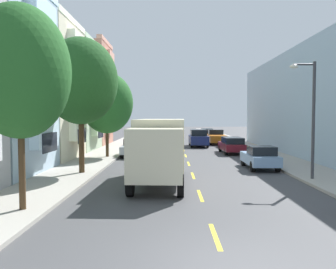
{
  "coord_description": "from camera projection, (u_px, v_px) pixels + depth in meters",
  "views": [
    {
      "loc": [
        -1.23,
        -7.55,
        3.35
      ],
      "look_at": [
        -1.51,
        21.59,
        1.85
      ],
      "focal_mm": 36.99,
      "sensor_mm": 36.0,
      "label": 1
    }
  ],
  "objects": [
    {
      "name": "street_tree_second",
      "position": [
        81.0,
        81.0,
        19.69
      ],
      "size": [
        4.23,
        4.23,
        7.73
      ],
      "color": "#47331E",
      "rests_on": "sidewalk_left"
    },
    {
      "name": "street_tree_third",
      "position": [
        107.0,
        103.0,
        27.67
      ],
      "size": [
        4.19,
        4.19,
        6.75
      ],
      "color": "#47331E",
      "rests_on": "sidewalk_left"
    },
    {
      "name": "parked_hatchback_champagne",
      "position": [
        142.0,
        141.0,
        37.14
      ],
      "size": [
        1.82,
        4.03,
        1.5
      ],
      "color": "tan",
      "rests_on": "ground_plane"
    },
    {
      "name": "delivery_box_truck",
      "position": [
        160.0,
        146.0,
        17.49
      ],
      "size": [
        2.65,
        7.71,
        3.22
      ],
      "color": "beige",
      "rests_on": "ground_plane"
    },
    {
      "name": "sidewalk_right",
      "position": [
        252.0,
        149.0,
        35.59
      ],
      "size": [
        3.2,
        120.0,
        0.14
      ],
      "primitive_type": "cube",
      "color": "#A39E93",
      "rests_on": "ground_plane"
    },
    {
      "name": "parked_pickup_orange",
      "position": [
        216.0,
        137.0,
        42.56
      ],
      "size": [
        2.13,
        5.35,
        1.73
      ],
      "color": "orange",
      "rests_on": "ground_plane"
    },
    {
      "name": "moving_navy_sedan",
      "position": [
        198.0,
        138.0,
        38.8
      ],
      "size": [
        1.95,
        4.8,
        1.93
      ],
      "color": "navy",
      "rests_on": "ground_plane"
    },
    {
      "name": "parked_sedan_black",
      "position": [
        151.0,
        134.0,
        52.22
      ],
      "size": [
        1.89,
        4.53,
        1.43
      ],
      "color": "black",
      "rests_on": "ground_plane"
    },
    {
      "name": "parked_hatchback_sky",
      "position": [
        260.0,
        157.0,
        22.17
      ],
      "size": [
        1.76,
        4.01,
        1.5
      ],
      "color": "#7A9EC6",
      "rests_on": "ground_plane"
    },
    {
      "name": "parked_wagon_burgundy",
      "position": [
        232.0,
        145.0,
        31.47
      ],
      "size": [
        1.91,
        4.73,
        1.5
      ],
      "color": "maroon",
      "rests_on": "ground_plane"
    },
    {
      "name": "parked_hatchback_forest",
      "position": [
        209.0,
        135.0,
        49.43
      ],
      "size": [
        1.79,
        4.02,
        1.5
      ],
      "color": "#194C28",
      "rests_on": "ground_plane"
    },
    {
      "name": "sidewalk_left",
      "position": [
        115.0,
        149.0,
        35.73
      ],
      "size": [
        3.2,
        120.0,
        0.14
      ],
      "primitive_type": "cube",
      "color": "#A39E93",
      "rests_on": "ground_plane"
    },
    {
      "name": "ground_plane",
      "position": [
        183.0,
        148.0,
        37.66
      ],
      "size": [
        160.0,
        160.0,
        0.0
      ],
      "primitive_type": "plane",
      "color": "#424244"
    },
    {
      "name": "townhouse_fifth_terracotta",
      "position": [
        58.0,
        95.0,
        40.67
      ],
      "size": [
        12.63,
        6.86,
        12.18
      ],
      "color": "#B27560",
      "rests_on": "ground_plane"
    },
    {
      "name": "street_tree_nearest",
      "position": [
        20.0,
        72.0,
        11.78
      ],
      "size": [
        3.43,
        3.43,
        7.05
      ],
      "color": "#47331E",
      "rests_on": "sidewalk_left"
    },
    {
      "name": "parked_wagon_charcoal",
      "position": [
        148.0,
        136.0,
        46.31
      ],
      "size": [
        1.88,
        4.72,
        1.5
      ],
      "color": "#333338",
      "rests_on": "ground_plane"
    },
    {
      "name": "lane_centerline_dashes",
      "position": [
        185.0,
        153.0,
        32.17
      ],
      "size": [
        0.14,
        47.2,
        0.01
      ],
      "color": "yellow",
      "rests_on": "ground_plane"
    },
    {
      "name": "street_lamp",
      "position": [
        310.0,
        110.0,
        17.79
      ],
      "size": [
        1.35,
        0.28,
        6.03
      ],
      "color": "#38383D",
      "rests_on": "sidewalk_right"
    },
    {
      "name": "townhouse_fourth_sage",
      "position": [
        43.0,
        98.0,
        33.64
      ],
      "size": [
        10.98,
        6.86,
        10.77
      ],
      "color": "#99AD8E",
      "rests_on": "ground_plane"
    },
    {
      "name": "parked_hatchback_silver",
      "position": [
        133.0,
        147.0,
        29.26
      ],
      "size": [
        1.75,
        4.01,
        1.5
      ],
      "color": "#B2B5BA",
      "rests_on": "ground_plane"
    },
    {
      "name": "parked_wagon_white",
      "position": [
        207.0,
        133.0,
        54.88
      ],
      "size": [
        1.83,
        4.7,
        1.5
      ],
      "color": "silver",
      "rests_on": "ground_plane"
    }
  ]
}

